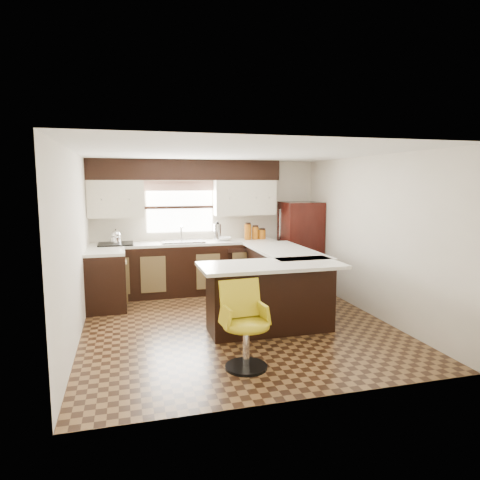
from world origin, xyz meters
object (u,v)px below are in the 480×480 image
object	(u,v)px
refrigerator	(300,245)
bar_chair	(246,326)
peninsula_long	(281,280)
peninsula_return	(270,298)

from	to	relation	value
refrigerator	bar_chair	size ratio (longest dim) A/B	1.73
peninsula_long	peninsula_return	bearing A→B (deg)	-118.30
peninsula_return	refrigerator	size ratio (longest dim) A/B	1.01
peninsula_return	peninsula_long	bearing A→B (deg)	61.70
peninsula_long	refrigerator	world-z (taller)	refrigerator
peninsula_return	refrigerator	world-z (taller)	refrigerator
peninsula_return	bar_chair	bearing A→B (deg)	-121.07
peninsula_return	bar_chair	world-z (taller)	bar_chair
peninsula_long	bar_chair	xyz separation A→B (m)	(-1.16, -2.04, 0.02)
refrigerator	bar_chair	xyz separation A→B (m)	(-1.99, -3.22, -0.34)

